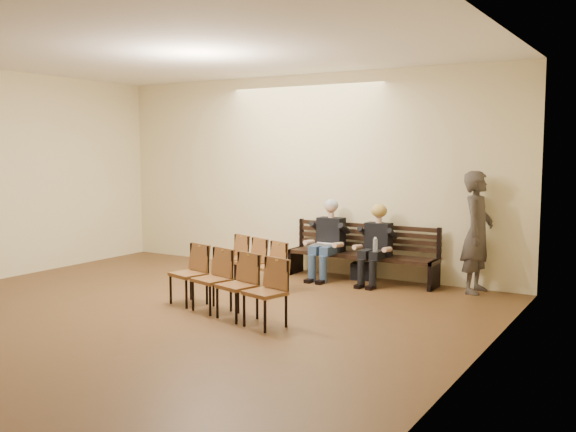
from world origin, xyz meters
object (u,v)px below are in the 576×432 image
object	(u,v)px
water_bottle	(375,252)
passerby	(478,223)
bench	(361,267)
bag	(363,271)
seated_woman	(376,248)
seated_man	(328,240)
laptop	(323,246)
chair_row_front	(250,263)
chair_row_back	(224,283)

from	to	relation	value
water_bottle	passerby	size ratio (longest dim) A/B	0.11
bench	bag	xyz separation A→B (m)	(0.00, 0.10, -0.08)
seated_woman	passerby	world-z (taller)	passerby
seated_man	water_bottle	size ratio (longest dim) A/B	5.53
laptop	bag	world-z (taller)	laptop
water_bottle	bag	world-z (taller)	water_bottle
bench	seated_man	bearing A→B (deg)	-167.70
laptop	bag	size ratio (longest dim) A/B	0.91
laptop	water_bottle	xyz separation A→B (m)	(1.01, -0.15, -0.01)
bench	chair_row_front	world-z (taller)	chair_row_front
passerby	chair_row_back	world-z (taller)	passerby
seated_woman	water_bottle	size ratio (longest dim) A/B	5.00
water_bottle	passerby	xyz separation A→B (m)	(1.45, 0.52, 0.50)
seated_woman	laptop	bearing A→B (deg)	-170.67
seated_man	passerby	world-z (taller)	passerby
water_bottle	chair_row_front	distance (m)	1.97
seated_man	chair_row_front	distance (m)	1.49
seated_woman	passerby	size ratio (longest dim) A/B	0.56
seated_man	passerby	bearing A→B (deg)	5.16
bag	chair_row_back	xyz separation A→B (m)	(-0.62, -3.06, 0.28)
chair_row_front	water_bottle	bearing A→B (deg)	49.87
laptop	chair_row_back	distance (m)	2.70
seated_woman	water_bottle	world-z (taller)	seated_woman
chair_row_back	bag	bearing A→B (deg)	93.69
seated_woman	seated_man	bearing A→B (deg)	180.00
bag	chair_row_front	distance (m)	1.98
seated_woman	chair_row_front	size ratio (longest dim) A/B	0.85
seated_man	bag	size ratio (longest dim) A/B	3.44
seated_woman	bag	bearing A→B (deg)	145.38
seated_woman	chair_row_front	distance (m)	2.05
passerby	bag	bearing A→B (deg)	92.19
water_bottle	chair_row_back	world-z (taller)	chair_row_back
seated_man	bag	bearing A→B (deg)	21.70
bench	seated_man	xyz separation A→B (m)	(-0.55, -0.12, 0.43)
bag	chair_row_front	xyz separation A→B (m)	(-1.27, -1.50, 0.25)
chair_row_back	water_bottle	bearing A→B (deg)	82.60
seated_man	chair_row_back	xyz separation A→B (m)	(-0.07, -2.84, -0.23)
laptop	chair_row_front	xyz separation A→B (m)	(-0.70, -1.13, -0.18)
bench	bag	bearing A→B (deg)	88.61
bench	seated_man	world-z (taller)	seated_man
bench	water_bottle	world-z (taller)	water_bottle
seated_man	water_bottle	world-z (taller)	seated_man
seated_man	water_bottle	bearing A→B (deg)	-16.90
bench	seated_man	distance (m)	0.71
bench	chair_row_front	xyz separation A→B (m)	(-1.27, -1.40, 0.17)
seated_woman	chair_row_front	xyz separation A→B (m)	(-1.59, -1.28, -0.20)
chair_row_back	chair_row_front	bearing A→B (deg)	127.79
water_bottle	chair_row_back	xyz separation A→B (m)	(-1.06, -2.54, -0.14)
passerby	seated_woman	bearing A→B (deg)	100.20
water_bottle	bag	distance (m)	0.80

